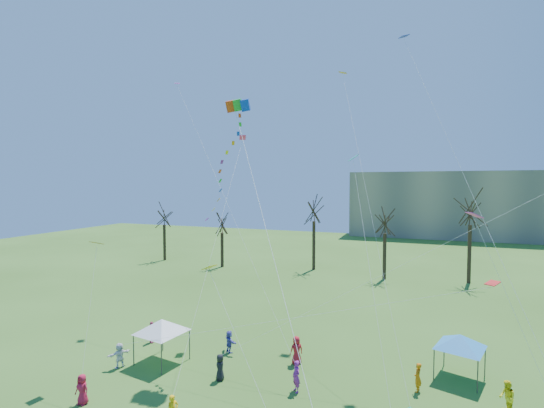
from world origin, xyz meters
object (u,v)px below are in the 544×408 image
at_px(canopy_tent_white, 162,326).
at_px(canopy_tent_blue, 460,341).
at_px(distant_building, 489,205).
at_px(big_box_kite, 228,169).

xyz_separation_m(canopy_tent_white, canopy_tent_blue, (18.69, 4.71, -0.17)).
distance_m(canopy_tent_white, canopy_tent_blue, 19.28).
relative_size(canopy_tent_white, canopy_tent_blue, 1.11).
distance_m(distant_building, big_box_kite, 78.14).
distance_m(distant_building, canopy_tent_white, 82.06).
relative_size(distant_building, big_box_kite, 2.73).
xyz_separation_m(distant_building, canopy_tent_blue, (-13.10, -70.78, -5.14)).
height_order(distant_building, big_box_kite, big_box_kite).
bearing_deg(canopy_tent_white, canopy_tent_blue, 14.13).
bearing_deg(canopy_tent_blue, distant_building, 79.51).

